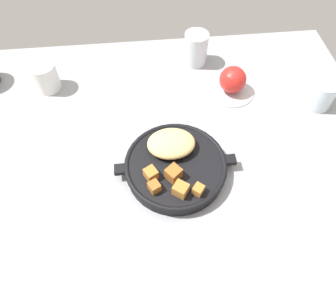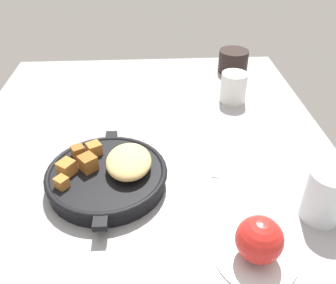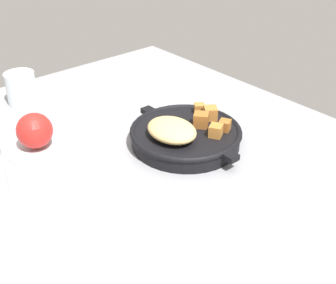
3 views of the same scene
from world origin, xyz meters
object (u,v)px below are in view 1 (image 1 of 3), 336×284
object	(u,v)px
cast_iron_skillet	(175,164)
water_glass_tall	(196,49)
red_apple	(233,80)
white_creamer_pitcher	(46,77)
water_glass_short	(321,94)
butter_knife	(125,98)

from	to	relation	value
cast_iron_skillet	water_glass_tall	distance (cm)	38.94
red_apple	white_creamer_pitcher	bearing A→B (deg)	172.63
cast_iron_skillet	water_glass_tall	size ratio (longest dim) A/B	2.85
water_glass_short	water_glass_tall	world-z (taller)	water_glass_tall
butter_knife	water_glass_tall	world-z (taller)	water_glass_tall
butter_knife	water_glass_tall	xyz separation A→B (cm)	(21.42, 13.39, 4.66)
red_apple	water_glass_short	bearing A→B (deg)	-18.23
cast_iron_skillet	water_glass_short	bearing A→B (deg)	22.59
white_creamer_pitcher	water_glass_tall	distance (cm)	43.10
cast_iron_skillet	butter_knife	world-z (taller)	cast_iron_skillet
cast_iron_skillet	red_apple	world-z (taller)	red_apple
cast_iron_skillet	red_apple	distance (cm)	30.42
water_glass_short	white_creamer_pitcher	xyz separation A→B (cm)	(-72.59, 13.78, 0.04)
red_apple	water_glass_tall	xyz separation A→B (cm)	(-8.05, 13.35, 0.59)
cast_iron_skillet	white_creamer_pitcher	xyz separation A→B (cm)	(-32.09, 30.63, 1.48)
water_glass_short	water_glass_tall	distance (cm)	36.43
water_glass_short	white_creamer_pitcher	bearing A→B (deg)	169.25
butter_knife	water_glass_short	xyz separation A→B (cm)	(51.46, -7.19, 3.76)
red_apple	white_creamer_pitcher	size ratio (longest dim) A/B	0.92
butter_knife	water_glass_tall	size ratio (longest dim) A/B	2.23
water_glass_short	water_glass_tall	size ratio (longest dim) A/B	0.81
red_apple	butter_knife	size ratio (longest dim) A/B	0.34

